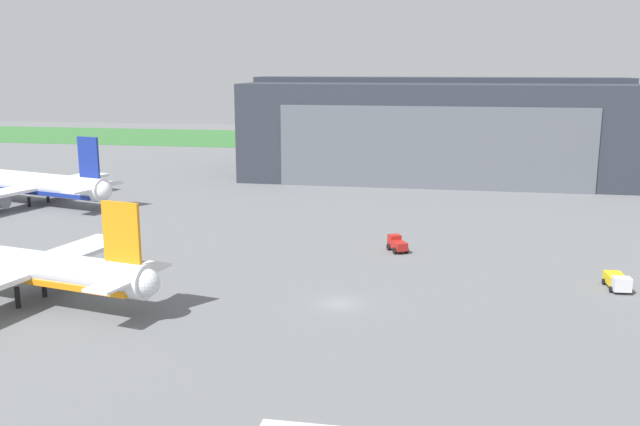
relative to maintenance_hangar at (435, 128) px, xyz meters
The scene contains 7 objects.
ground_plane 95.65m from the maintenance_hangar, 95.41° to the right, with size 440.00×440.00×0.00m, color slate.
grass_field_strip 72.76m from the maintenance_hangar, 97.15° to the left, with size 440.00×56.00×0.08m, color #366F35.
maintenance_hangar is the anchor object (origin of this frame).
airliner_near_left 109.43m from the maintenance_hangar, 113.88° to the right, with size 36.45×31.38×12.43m.
airliner_far_right 90.09m from the maintenance_hangar, 146.31° to the right, with size 37.41×34.11×13.45m.
ops_van 72.31m from the maintenance_hangar, 93.25° to the right, with size 3.30×4.02×2.18m.
fuel_bowser 87.41m from the maintenance_hangar, 74.81° to the right, with size 2.59×5.12×1.98m.
Camera 1 is at (10.69, -71.50, 26.07)m, focal length 38.46 mm.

